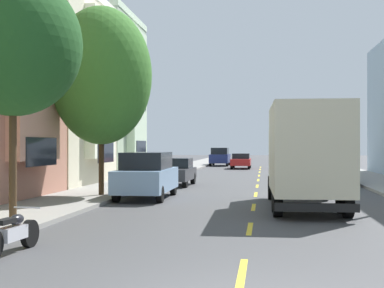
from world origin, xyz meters
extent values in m
plane|color=#424244|center=(0.00, 30.00, 0.00)|extent=(160.00, 160.00, 0.00)
cube|color=gray|center=(-7.10, 28.00, 0.07)|extent=(3.20, 120.00, 0.14)
cube|color=gray|center=(7.10, 28.00, 0.07)|extent=(3.20, 120.00, 0.14)
cube|color=yellow|center=(0.00, 2.00, 0.00)|extent=(0.14, 2.20, 0.01)
cube|color=yellow|center=(0.00, 7.00, 0.00)|extent=(0.14, 2.20, 0.01)
cube|color=yellow|center=(0.00, 12.00, 0.00)|extent=(0.14, 2.20, 0.01)
cube|color=yellow|center=(0.00, 17.00, 0.00)|extent=(0.14, 2.20, 0.01)
cube|color=yellow|center=(0.00, 22.00, 0.00)|extent=(0.14, 2.20, 0.01)
cube|color=yellow|center=(0.00, 27.00, 0.00)|extent=(0.14, 2.20, 0.01)
cube|color=yellow|center=(0.00, 32.00, 0.00)|extent=(0.14, 2.20, 0.01)
cube|color=yellow|center=(0.00, 37.00, 0.00)|extent=(0.14, 2.20, 0.01)
cube|color=yellow|center=(0.00, 42.00, 0.00)|extent=(0.14, 2.20, 0.01)
cube|color=yellow|center=(0.00, 47.00, 0.00)|extent=(0.14, 2.20, 0.01)
cube|color=#E19B83|center=(-8.42, 12.40, 5.92)|extent=(0.55, 3.72, 8.55)
cube|color=#1E232D|center=(-8.13, 12.40, 1.97)|extent=(0.04, 2.83, 1.10)
cube|color=#1E232D|center=(-8.13, 12.40, 5.26)|extent=(0.04, 2.83, 1.10)
cube|color=beige|center=(-13.78, 20.88, 5.09)|extent=(10.17, 8.27, 10.18)
cube|color=white|center=(-8.42, 20.88, 5.50)|extent=(0.55, 3.72, 7.94)
cube|color=#1E232D|center=(-8.13, 20.88, 1.83)|extent=(0.04, 2.83, 1.10)
cube|color=#1E232D|center=(-8.13, 20.88, 4.89)|extent=(0.04, 2.83, 1.10)
cube|color=#1E232D|center=(-8.13, 20.88, 7.94)|extent=(0.04, 2.83, 1.10)
cube|color=#99AD8E|center=(-15.18, 29.35, 5.49)|extent=(12.97, 8.27, 10.97)
cube|color=beige|center=(-8.95, 29.35, 11.19)|extent=(0.60, 8.27, 0.44)
cube|color=beige|center=(-8.42, 29.35, 5.92)|extent=(0.55, 3.72, 8.56)
cube|color=#1E232D|center=(-8.13, 29.35, 1.97)|extent=(0.04, 2.83, 1.10)
cube|color=#1E232D|center=(-8.13, 29.35, 5.27)|extent=(0.04, 2.83, 1.10)
cube|color=#1E232D|center=(-8.13, 29.35, 8.56)|extent=(0.04, 2.83, 1.10)
cylinder|color=#47331E|center=(-6.40, 6.42, 1.82)|extent=(0.20, 0.20, 3.37)
ellipsoid|color=#1E4C1E|center=(-6.40, 6.42, 4.98)|extent=(3.75, 3.75, 3.92)
cylinder|color=#47331E|center=(-6.40, 14.45, 1.56)|extent=(0.23, 0.23, 2.84)
ellipsoid|color=#387028|center=(-6.40, 14.45, 5.15)|extent=(4.24, 4.24, 5.80)
cube|color=beige|center=(1.82, 10.97, 2.11)|extent=(2.52, 5.38, 2.91)
cube|color=beige|center=(1.74, 14.78, 1.76)|extent=(2.35, 1.95, 2.20)
cube|color=black|center=(1.72, 15.68, 2.24)|extent=(2.02, 0.12, 0.97)
cube|color=black|center=(1.88, 8.39, 0.43)|extent=(2.40, 0.21, 0.24)
cylinder|color=black|center=(2.80, 14.85, 0.48)|extent=(0.30, 0.97, 0.96)
cylinder|color=black|center=(0.68, 14.81, 0.48)|extent=(0.30, 0.97, 0.96)
cylinder|color=black|center=(2.92, 9.53, 0.48)|extent=(0.30, 0.97, 0.96)
cylinder|color=black|center=(0.80, 9.49, 0.48)|extent=(0.30, 0.97, 0.96)
cylinder|color=black|center=(2.89, 10.63, 0.48)|extent=(0.30, 0.97, 0.96)
cylinder|color=black|center=(0.77, 10.59, 0.48)|extent=(0.30, 0.97, 0.96)
cube|color=silver|center=(4.50, 44.17, 0.78)|extent=(2.07, 4.85, 0.90)
cube|color=black|center=(4.50, 44.17, 1.58)|extent=(1.79, 2.83, 0.70)
cylinder|color=black|center=(5.40, 45.78, 0.33)|extent=(0.24, 0.67, 0.66)
cylinder|color=black|center=(3.67, 45.82, 0.33)|extent=(0.24, 0.67, 0.66)
cylinder|color=black|center=(5.32, 42.51, 0.33)|extent=(0.24, 0.67, 0.66)
cylinder|color=black|center=(3.59, 42.56, 0.33)|extent=(0.24, 0.67, 0.66)
cube|color=#7A9EC6|center=(-4.49, 14.59, 0.78)|extent=(2.00, 4.82, 0.90)
cube|color=black|center=(-4.49, 14.59, 1.58)|extent=(1.75, 2.80, 0.70)
cylinder|color=black|center=(-5.33, 12.94, 0.33)|extent=(0.23, 0.66, 0.66)
cylinder|color=black|center=(-3.60, 12.96, 0.33)|extent=(0.23, 0.66, 0.66)
cylinder|color=black|center=(-5.37, 16.21, 0.33)|extent=(0.23, 0.66, 0.66)
cylinder|color=black|center=(-3.64, 16.23, 0.33)|extent=(0.23, 0.66, 0.66)
cube|color=#333338|center=(-4.44, 21.69, 0.64)|extent=(1.82, 4.04, 0.62)
cube|color=black|center=(-4.43, 22.17, 1.23)|extent=(1.57, 1.71, 0.55)
cylinder|color=black|center=(-5.23, 20.35, 0.33)|extent=(0.23, 0.66, 0.66)
cylinder|color=black|center=(-3.71, 20.32, 0.33)|extent=(0.23, 0.66, 0.66)
cylinder|color=black|center=(-5.17, 23.07, 0.33)|extent=(0.23, 0.66, 0.66)
cylinder|color=black|center=(-3.65, 23.04, 0.33)|extent=(0.23, 0.66, 0.66)
cube|color=#195B60|center=(4.49, 50.83, 0.64)|extent=(1.82, 4.04, 0.62)
cube|color=black|center=(4.50, 50.35, 1.23)|extent=(1.57, 1.71, 0.55)
cylinder|color=black|center=(5.22, 52.21, 0.33)|extent=(0.23, 0.66, 0.66)
cylinder|color=black|center=(3.70, 52.17, 0.33)|extent=(0.23, 0.66, 0.66)
cylinder|color=black|center=(5.28, 49.49, 0.33)|extent=(0.23, 0.66, 0.66)
cylinder|color=black|center=(3.76, 49.45, 0.33)|extent=(0.23, 0.66, 0.66)
cube|color=orange|center=(4.28, 31.84, 0.63)|extent=(1.88, 4.53, 0.60)
cube|color=black|center=(4.29, 31.62, 1.18)|extent=(1.62, 2.19, 0.50)
cylinder|color=black|center=(5.05, 33.39, 0.33)|extent=(0.23, 0.66, 0.66)
cylinder|color=black|center=(3.47, 33.36, 0.33)|extent=(0.23, 0.66, 0.66)
cylinder|color=black|center=(5.10, 30.33, 0.33)|extent=(0.23, 0.66, 0.66)
cylinder|color=black|center=(3.52, 30.30, 0.33)|extent=(0.23, 0.66, 0.66)
cube|color=navy|center=(-4.32, 50.13, 0.78)|extent=(1.95, 4.80, 0.90)
cube|color=black|center=(-4.32, 50.13, 1.58)|extent=(1.72, 2.79, 0.70)
cylinder|color=black|center=(-5.19, 48.49, 0.33)|extent=(0.22, 0.66, 0.66)
cylinder|color=black|center=(-3.46, 48.49, 0.33)|extent=(0.22, 0.66, 0.66)
cylinder|color=black|center=(-5.19, 51.76, 0.33)|extent=(0.22, 0.66, 0.66)
cylinder|color=black|center=(-3.46, 51.76, 0.33)|extent=(0.22, 0.66, 0.66)
cube|color=#B2B5BA|center=(4.25, 23.90, 0.73)|extent=(2.09, 5.33, 0.80)
cube|color=black|center=(4.27, 25.06, 1.43)|extent=(1.79, 1.62, 0.60)
cylinder|color=black|center=(5.17, 25.68, 0.33)|extent=(0.23, 0.66, 0.66)
cylinder|color=black|center=(3.39, 25.71, 0.33)|extent=(0.23, 0.66, 0.66)
cylinder|color=black|center=(5.11, 22.08, 0.33)|extent=(0.23, 0.66, 0.66)
cylinder|color=black|center=(3.33, 22.11, 0.33)|extent=(0.23, 0.66, 0.66)
cube|color=#AD1E1E|center=(-1.80, 43.48, 0.63)|extent=(1.80, 4.50, 0.60)
cube|color=black|center=(-1.80, 43.71, 1.18)|extent=(1.58, 2.16, 0.50)
cylinder|color=black|center=(-2.59, 41.95, 0.33)|extent=(0.22, 0.66, 0.66)
cylinder|color=black|center=(-1.01, 41.95, 0.33)|extent=(0.22, 0.66, 0.66)
cylinder|color=black|center=(-2.59, 45.01, 0.33)|extent=(0.22, 0.66, 0.66)
cylinder|color=black|center=(-1.01, 45.01, 0.33)|extent=(0.22, 0.66, 0.66)
cylinder|color=black|center=(-4.70, 3.74, 0.30)|extent=(0.18, 0.61, 0.60)
cube|color=silver|center=(-4.75, 3.01, 0.42)|extent=(0.34, 0.83, 0.28)
ellipsoid|color=black|center=(-4.74, 3.19, 0.68)|extent=(0.24, 0.48, 0.22)
cube|color=black|center=(-4.77, 2.75, 0.70)|extent=(0.26, 0.53, 0.10)
cylinder|color=silver|center=(-4.71, 3.62, 0.88)|extent=(0.62, 0.08, 0.03)
camera|label=1|loc=(0.39, -7.47, 2.24)|focal=50.49mm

